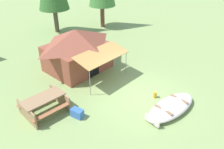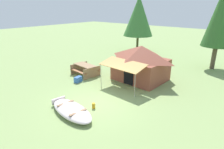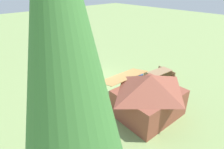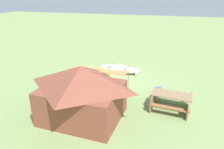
# 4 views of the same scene
# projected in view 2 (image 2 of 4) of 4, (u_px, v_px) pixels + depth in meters

# --- Properties ---
(ground_plane) EXTENTS (80.00, 80.00, 0.00)m
(ground_plane) POSITION_uv_depth(u_px,v_px,m) (97.00, 101.00, 10.52)
(ground_plane) COLOR #829B5B
(beached_rowboat) EXTENTS (3.04, 1.59, 0.40)m
(beached_rowboat) POSITION_uv_depth(u_px,v_px,m) (72.00, 110.00, 9.23)
(beached_rowboat) COLOR silver
(beached_rowboat) RESTS_ON ground_plane
(canvas_cabin_tent) EXTENTS (3.65, 4.24, 2.42)m
(canvas_cabin_tent) POSITION_uv_depth(u_px,v_px,m) (141.00, 62.00, 13.21)
(canvas_cabin_tent) COLOR brown
(canvas_cabin_tent) RESTS_ON ground_plane
(picnic_table) EXTENTS (1.97, 1.73, 0.79)m
(picnic_table) POSITION_uv_depth(u_px,v_px,m) (85.00, 69.00, 14.39)
(picnic_table) COLOR #967351
(picnic_table) RESTS_ON ground_plane
(cooler_box) EXTENTS (0.39, 0.57, 0.38)m
(cooler_box) POSITION_uv_depth(u_px,v_px,m) (78.00, 79.00, 13.11)
(cooler_box) COLOR #3465B8
(cooler_box) RESTS_ON ground_plane
(fuel_can) EXTENTS (0.18, 0.18, 0.29)m
(fuel_can) POSITION_uv_depth(u_px,v_px,m) (94.00, 106.00, 9.76)
(fuel_can) COLOR gold
(fuel_can) RESTS_ON ground_plane
(pine_tree_back_right) EXTENTS (3.16, 3.16, 6.00)m
(pine_tree_back_right) POSITION_uv_depth(u_px,v_px,m) (139.00, 16.00, 20.38)
(pine_tree_back_right) COLOR #494726
(pine_tree_back_right) RESTS_ON ground_plane
(pine_tree_far_center) EXTENTS (2.37, 2.37, 6.82)m
(pine_tree_far_center) POSITION_uv_depth(u_px,v_px,m) (222.00, 14.00, 14.53)
(pine_tree_far_center) COLOR brown
(pine_tree_far_center) RESTS_ON ground_plane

